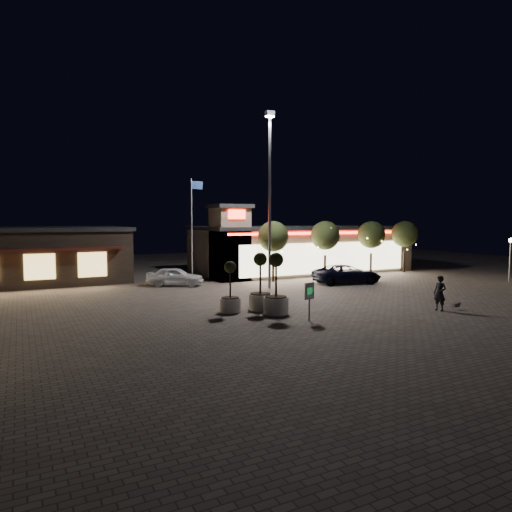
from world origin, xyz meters
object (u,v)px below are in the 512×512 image
planter_left (230,296)px  valet_sign (309,294)px  white_sedan (175,277)px  pedestrian (440,293)px  planter_mid (260,292)px  pickup_truck (347,274)px

planter_left → valet_sign: planter_left is taller
white_sedan → pedestrian: pedestrian is taller
white_sedan → planter_mid: bearing=-144.3°
pedestrian → planter_mid: size_ratio=0.61×
white_sedan → planter_mid: planter_mid is taller
pickup_truck → planter_mid: planter_mid is taller
white_sedan → valet_sign: bearing=-143.1°
pickup_truck → planter_left: (-12.39, -5.77, 0.11)m
planter_mid → valet_sign: bearing=-77.8°
pedestrian → planter_left: planter_left is taller
pickup_truck → white_sedan: bearing=80.7°
pickup_truck → valet_sign: 13.75m
white_sedan → planter_left: 10.59m
pedestrian → planter_mid: planter_mid is taller
pedestrian → planter_mid: (-8.36, 4.73, 0.02)m
white_sedan → valet_sign: size_ratio=2.23×
pickup_truck → planter_mid: size_ratio=1.68×
white_sedan → planter_left: bearing=-153.5°
planter_mid → valet_sign: 3.67m
pickup_truck → pedestrian: 10.92m
pickup_truck → pedestrian: (-2.32, -10.67, 0.22)m
white_sedan → pickup_truck: bearing=-83.4°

